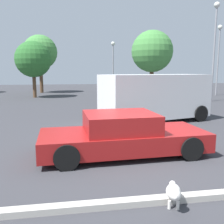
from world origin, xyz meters
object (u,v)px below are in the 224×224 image
(sedan_foreground, at_px, (123,135))
(light_post_far, at_px, (215,37))
(dog, at_px, (174,193))
(light_post_near, at_px, (219,48))
(van_white, at_px, (155,96))
(light_post_mid, at_px, (113,57))

(sedan_foreground, xyz_separation_m, light_post_far, (9.59, 11.50, 4.42))
(sedan_foreground, bearing_deg, dog, -86.94)
(sedan_foreground, xyz_separation_m, light_post_near, (12.81, 16.05, 3.97))
(sedan_foreground, bearing_deg, light_post_far, 47.56)
(light_post_far, bearing_deg, van_white, -135.39)
(light_post_mid, bearing_deg, light_post_far, -58.56)
(van_white, bearing_deg, sedan_foreground, 45.92)
(van_white, xyz_separation_m, light_post_far, (7.11, 7.02, 3.78))
(light_post_near, relative_size, light_post_mid, 1.20)
(sedan_foreground, bearing_deg, van_white, 58.42)
(dog, bearing_deg, light_post_near, 165.14)
(van_white, bearing_deg, light_post_mid, -108.18)
(light_post_near, relative_size, light_post_far, 0.90)
(dog, bearing_deg, light_post_mid, -168.70)
(sedan_foreground, relative_size, van_white, 0.88)
(dog, relative_size, light_post_far, 0.08)
(light_post_mid, relative_size, light_post_far, 0.75)
(van_white, height_order, light_post_far, light_post_far)
(dog, xyz_separation_m, van_white, (2.19, 7.43, 0.92))
(sedan_foreground, relative_size, light_post_far, 0.63)
(dog, xyz_separation_m, light_post_far, (9.30, 14.45, 4.70))
(light_post_far, bearing_deg, dog, -122.77)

